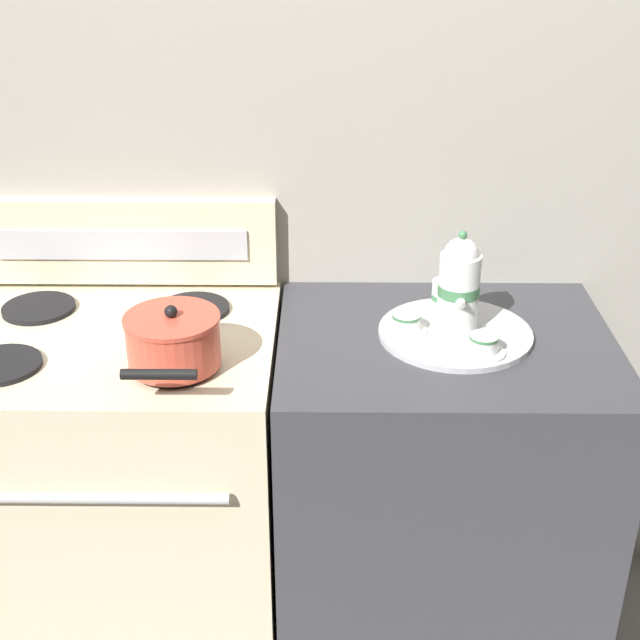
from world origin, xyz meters
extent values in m
plane|color=gray|center=(0.00, 0.00, 0.00)|extent=(6.00, 6.00, 0.00)
cube|color=#9E998E|center=(0.00, 0.34, 1.10)|extent=(6.00, 0.05, 2.20)
cube|color=beige|center=(-0.40, 0.00, 0.46)|extent=(0.80, 0.63, 0.93)
cylinder|color=silver|center=(-0.40, -0.33, 0.73)|extent=(0.64, 0.02, 0.02)
cylinder|color=black|center=(-0.59, 0.14, 0.94)|extent=(0.18, 0.18, 0.01)
cylinder|color=black|center=(-0.21, 0.14, 0.94)|extent=(0.18, 0.18, 0.01)
cylinder|color=black|center=(-0.59, -0.14, 0.94)|extent=(0.18, 0.18, 0.01)
cylinder|color=black|center=(-0.21, -0.14, 0.94)|extent=(0.18, 0.18, 0.01)
cube|color=beige|center=(-0.40, 0.29, 1.05)|extent=(0.78, 0.05, 0.22)
cube|color=#B7B7BC|center=(-0.40, 0.27, 1.05)|extent=(0.64, 0.01, 0.08)
cube|color=#38383D|center=(0.40, 0.00, 0.46)|extent=(0.79, 0.63, 0.93)
cylinder|color=#D14C38|center=(-0.21, -0.14, 0.99)|extent=(0.20, 0.20, 0.10)
cylinder|color=#D14C38|center=(-0.21, -0.14, 1.05)|extent=(0.21, 0.21, 0.01)
sphere|color=black|center=(-0.21, -0.14, 1.07)|extent=(0.03, 0.03, 0.03)
cylinder|color=black|center=(-0.21, -0.32, 1.02)|extent=(0.15, 0.02, 0.02)
cylinder|color=#B2B2B7|center=(0.42, 0.02, 0.94)|extent=(0.36, 0.36, 0.01)
cylinder|color=white|center=(0.43, 0.02, 1.04)|extent=(0.09, 0.09, 0.19)
cylinder|color=#427A4C|center=(0.43, 0.02, 1.05)|extent=(0.10, 0.10, 0.03)
sphere|color=white|center=(0.43, 0.02, 1.13)|extent=(0.08, 0.08, 0.08)
sphere|color=#427A4C|center=(0.43, 0.02, 1.18)|extent=(0.02, 0.02, 0.02)
cone|color=white|center=(0.43, -0.05, 1.05)|extent=(0.03, 0.07, 0.06)
cylinder|color=white|center=(0.31, 0.01, 0.95)|extent=(0.10, 0.10, 0.01)
cylinder|color=white|center=(0.31, 0.01, 0.97)|extent=(0.06, 0.06, 0.04)
cylinder|color=#427A4C|center=(0.31, 0.01, 0.99)|extent=(0.07, 0.07, 0.01)
cylinder|color=white|center=(0.47, -0.09, 0.95)|extent=(0.10, 0.10, 0.01)
cylinder|color=white|center=(0.47, -0.09, 0.97)|extent=(0.06, 0.06, 0.04)
cylinder|color=#427A4C|center=(0.47, -0.09, 0.99)|extent=(0.07, 0.07, 0.01)
cylinder|color=white|center=(0.41, 0.12, 0.98)|extent=(0.07, 0.07, 0.08)
cylinder|color=#427A4C|center=(0.41, 0.12, 0.98)|extent=(0.07, 0.07, 0.01)
camera|label=1|loc=(0.13, -1.83, 1.90)|focal=50.00mm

